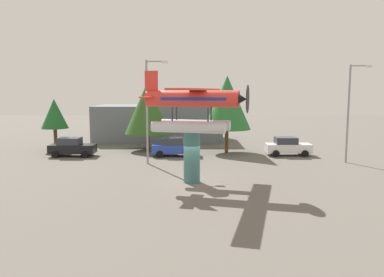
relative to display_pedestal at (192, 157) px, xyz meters
The scene contains 12 objects.
ground_plane 1.73m from the display_pedestal, ahead, with size 140.00×140.00×0.00m, color #605B54.
display_pedestal is the anchor object (origin of this frame).
floatplane_monument 3.40m from the display_pedestal, 14.29° to the right, with size 7.18×10.35×4.00m.
car_near_black 15.17m from the display_pedestal, 137.93° to the left, with size 4.20×2.02×1.76m.
car_mid_blue 10.41m from the display_pedestal, 99.27° to the left, with size 4.20×2.02×1.76m.
car_far_white 13.98m from the display_pedestal, 49.32° to the left, with size 4.20×2.02×1.76m.
streetlight_primary 8.08m from the display_pedestal, 118.57° to the left, with size 1.84×0.28×8.61m.
streetlight_secondary 15.47m from the display_pedestal, 27.81° to the left, with size 1.84×0.28×8.29m.
storefront_building 22.38m from the display_pedestal, 100.46° to the left, with size 15.25×7.73×4.30m, color slate.
tree_west 19.80m from the display_pedestal, 135.58° to the left, with size 2.72×2.72×5.30m.
tree_east 14.85m from the display_pedestal, 108.20° to the left, with size 4.68×4.68×6.93m.
tree_center_back 13.28m from the display_pedestal, 74.43° to the left, with size 4.72×4.72×7.59m.
Camera 1 is at (0.01, -24.99, 6.16)m, focal length 35.50 mm.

